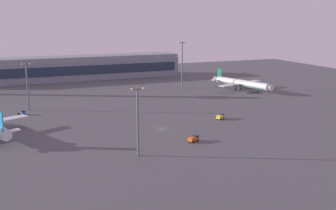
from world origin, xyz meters
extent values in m
plane|color=#4C4C51|center=(0.00, 0.00, 0.00)|extent=(416.00, 416.00, 0.00)
cube|color=gray|center=(-11.29, 143.60, 7.00)|extent=(152.41, 22.00, 14.00)
cube|color=#263347|center=(-11.29, 132.40, 7.70)|extent=(146.31, 0.40, 6.16)
cube|color=gray|center=(-11.29, 143.60, 15.20)|extent=(152.41, 19.80, 2.40)
cone|color=silver|center=(-57.48, -2.02, 4.69)|extent=(4.87, 4.51, 3.91)
cube|color=silver|center=(-58.36, -0.03, 4.91)|extent=(12.60, 7.61, 0.40)
cube|color=#1984B2|center=(-58.50, 0.28, 8.40)|extent=(1.80, 3.48, 7.43)
cylinder|color=silver|center=(75.92, 61.91, 4.37)|extent=(15.31, 37.85, 4.05)
cone|color=silver|center=(82.02, 42.37, 4.37)|extent=(4.44, 3.59, 3.85)
cone|color=silver|center=(69.76, 81.66, 4.37)|extent=(4.37, 3.94, 3.65)
cube|color=silver|center=(75.60, 62.93, 4.16)|extent=(33.84, 14.24, 0.37)
cube|color=silver|center=(70.36, 79.73, 4.59)|extent=(11.96, 5.94, 0.37)
cube|color=#146B4C|center=(70.46, 79.42, 7.84)|extent=(1.32, 3.35, 6.93)
cylinder|color=slate|center=(81.20, 64.68, 3.41)|extent=(3.38, 4.36, 2.35)
cylinder|color=slate|center=(70.00, 61.18, 3.41)|extent=(3.38, 4.36, 2.35)
cube|color=#146B4C|center=(75.92, 61.91, 3.26)|extent=(14.00, 34.80, 0.38)
cylinder|color=#333338|center=(79.58, 50.19, 2.48)|extent=(0.30, 0.30, 3.79)
cylinder|color=black|center=(79.58, 50.19, 0.59)|extent=(0.76, 1.25, 1.17)
cylinder|color=#333338|center=(77.37, 65.16, 2.48)|extent=(0.30, 0.30, 3.79)
cylinder|color=black|center=(77.37, 65.16, 0.59)|extent=(0.76, 1.25, 1.17)
cylinder|color=#333338|center=(72.89, 63.76, 2.48)|extent=(0.30, 0.30, 3.79)
cylinder|color=black|center=(72.89, 63.76, 0.59)|extent=(0.76, 1.25, 1.17)
cube|color=#3372BF|center=(-49.62, 45.70, 0.90)|extent=(1.97, 2.12, 0.90)
cube|color=#1E232D|center=(-49.62, 45.70, 1.70)|extent=(1.75, 1.94, 0.70)
cylinder|color=black|center=(-49.58, 46.48, 0.45)|extent=(0.94, 0.50, 0.90)
cylinder|color=black|center=(-49.23, 45.02, 0.45)|extent=(0.94, 0.50, 0.90)
cylinder|color=black|center=(-51.57, 46.01, 0.45)|extent=(0.94, 0.50, 0.90)
cylinder|color=black|center=(-51.22, 44.55, 0.45)|extent=(0.94, 0.50, 0.90)
cube|color=yellow|center=(30.26, 5.64, 1.00)|extent=(2.84, 2.80, 1.10)
cube|color=#1E232D|center=(30.26, 5.64, 1.90)|extent=(2.54, 2.54, 0.70)
cube|color=yellow|center=(28.65, 4.65, 1.15)|extent=(3.05, 2.89, 1.40)
cylinder|color=black|center=(30.07, 6.52, 0.45)|extent=(0.92, 0.73, 0.90)
cylinder|color=black|center=(30.96, 5.07, 0.45)|extent=(0.92, 0.73, 0.90)
cylinder|color=black|center=(27.78, 5.11, 0.45)|extent=(0.92, 0.73, 0.90)
cylinder|color=black|center=(28.67, 3.66, 0.45)|extent=(0.92, 0.73, 0.90)
cube|color=#D85919|center=(5.40, -19.32, 1.00)|extent=(2.77, 2.73, 1.10)
cube|color=#1E232D|center=(5.40, -19.32, 1.90)|extent=(2.48, 2.47, 0.70)
cube|color=#D85919|center=(3.71, -20.16, 1.15)|extent=(3.01, 2.79, 1.40)
cylinder|color=black|center=(5.29, -18.43, 0.45)|extent=(0.94, 0.67, 0.90)
cylinder|color=black|center=(6.05, -19.95, 0.45)|extent=(0.94, 0.67, 0.90)
cylinder|color=black|center=(2.88, -19.63, 0.45)|extent=(0.94, 0.67, 0.90)
cylinder|color=black|center=(3.64, -21.15, 0.45)|extent=(0.94, 0.67, 0.90)
cylinder|color=slate|center=(-46.60, 53.90, 11.34)|extent=(0.70, 0.70, 22.68)
cube|color=slate|center=(-46.60, 53.90, 22.08)|extent=(4.80, 0.40, 0.40)
sphere|color=#F9EAB2|center=(-48.40, 53.90, 22.08)|extent=(0.90, 0.90, 0.90)
sphere|color=#F9EAB2|center=(-44.80, 53.90, 22.08)|extent=(0.90, 0.90, 0.90)
cylinder|color=slate|center=(44.44, 79.76, 14.42)|extent=(0.70, 0.70, 28.83)
cube|color=slate|center=(44.44, 79.76, 28.23)|extent=(4.80, 0.40, 0.40)
sphere|color=#F9EAB2|center=(42.64, 79.76, 28.23)|extent=(0.90, 0.90, 0.90)
sphere|color=#F9EAB2|center=(46.24, 79.76, 28.23)|extent=(0.90, 0.90, 0.90)
cylinder|color=slate|center=(-18.24, -26.30, 11.12)|extent=(0.70, 0.70, 22.24)
cube|color=slate|center=(-18.24, -26.30, 21.64)|extent=(4.80, 0.40, 0.40)
sphere|color=#F9EAB2|center=(-20.04, -26.30, 21.64)|extent=(0.90, 0.90, 0.90)
sphere|color=#F9EAB2|center=(-16.44, -26.30, 21.64)|extent=(0.90, 0.90, 0.90)
camera|label=1|loc=(-55.63, -143.49, 43.60)|focal=43.09mm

